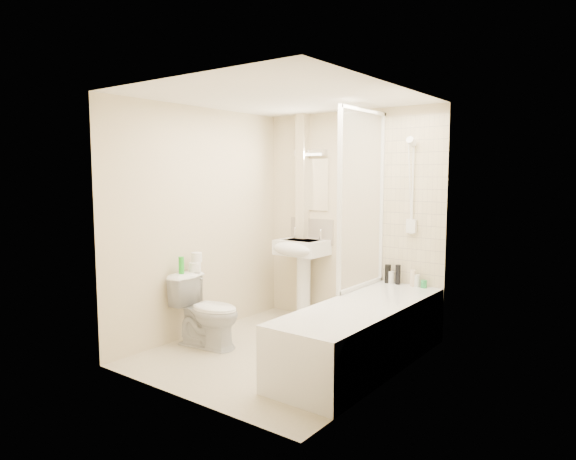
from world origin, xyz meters
The scene contains 25 objects.
floor centered at (0.00, 0.00, 0.00)m, with size 2.50×2.50×0.00m, color beige.
wall_back centered at (0.00, 1.25, 1.20)m, with size 2.20×0.02×2.40m, color beige.
wall_left centered at (-1.10, 0.00, 1.20)m, with size 0.02×2.50×2.40m, color beige.
wall_right centered at (1.10, 0.00, 1.20)m, with size 0.02×2.50×2.40m, color beige.
ceiling centered at (0.00, 0.00, 2.40)m, with size 2.20×2.50×0.02m, color white.
tile_back centered at (0.75, 1.24, 1.42)m, with size 0.70×0.01×1.75m, color beige.
tile_right centered at (1.09, 0.19, 1.42)m, with size 0.01×2.10×1.75m, color beige.
pipe_boxing centered at (-0.62, 1.19, 1.20)m, with size 0.12×0.12×2.40m, color beige.
splashback centered at (-0.52, 1.24, 1.03)m, with size 0.60×0.01×0.30m, color beige.
mirror centered at (-0.52, 1.24, 1.58)m, with size 0.46×0.01×0.60m, color white.
strip_light centered at (-0.52, 1.22, 1.95)m, with size 0.42×0.07×0.07m, color silver.
bathtub centered at (0.75, 0.19, 0.29)m, with size 0.70×2.10×0.55m.
shower_screen centered at (0.40, 0.80, 1.45)m, with size 0.04×0.92×1.80m.
shower_fixture centered at (0.75, 1.19, 1.55)m, with size 0.10×0.16×0.99m.
pedestal_sink centered at (-0.52, 1.01, 0.75)m, with size 0.56×0.50×1.07m.
bottle_black_a centered at (0.52, 1.16, 0.65)m, with size 0.07×0.07×0.20m, color black.
bottle_white_a centered at (0.56, 1.16, 0.62)m, with size 0.06×0.06×0.13m, color silver.
bottle_black_b centered at (0.63, 1.16, 0.65)m, with size 0.05×0.05×0.21m, color black.
bottle_cream centered at (0.80, 1.16, 0.64)m, with size 0.06×0.06×0.17m, color beige.
bottle_white_b centered at (0.85, 1.16, 0.61)m, with size 0.05×0.05×0.13m, color white.
bottle_green centered at (0.92, 1.16, 0.59)m, with size 0.06×0.06×0.08m, color green.
toilet centered at (-0.72, -0.29, 0.36)m, with size 0.74×0.48×0.71m, color white.
toilet_roll_lower centered at (-0.97, -0.21, 0.76)m, with size 0.12×0.12×0.09m, color white.
toilet_roll_upper centered at (-0.97, -0.19, 0.86)m, with size 0.11×0.11×0.10m, color white.
green_bottle centered at (-0.99, -0.38, 0.80)m, with size 0.05×0.05×0.17m, color green.
Camera 1 is at (2.89, -3.77, 1.70)m, focal length 32.00 mm.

